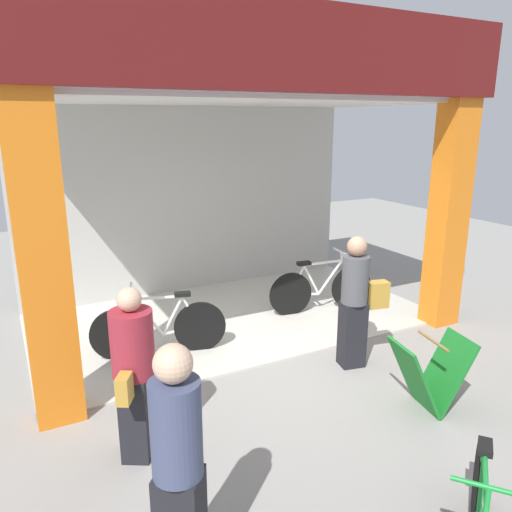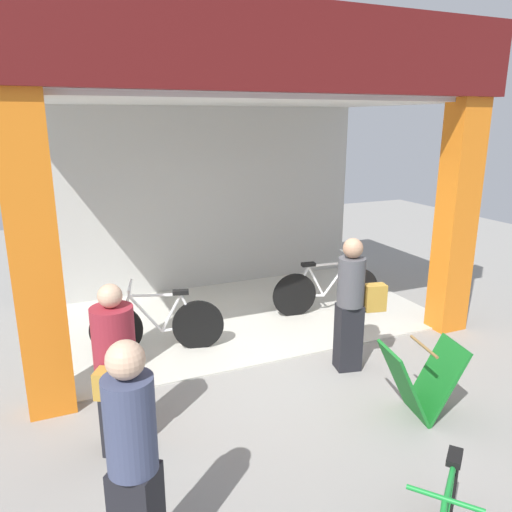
{
  "view_description": "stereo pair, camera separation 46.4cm",
  "coord_description": "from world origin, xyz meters",
  "px_view_note": "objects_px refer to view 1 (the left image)",
  "views": [
    {
      "loc": [
        -2.92,
        -4.79,
        2.89
      ],
      "look_at": [
        0.0,
        0.78,
        1.15
      ],
      "focal_mm": 34.87,
      "sensor_mm": 36.0,
      "label": 1
    },
    {
      "loc": [
        -2.5,
        -4.99,
        2.89
      ],
      "look_at": [
        0.0,
        0.78,
        1.15
      ],
      "focal_mm": 34.87,
      "sensor_mm": 36.0,
      "label": 2
    }
  ],
  "objects_px": {
    "bicycle_inside_0": "(321,288)",
    "pedestrian_3": "(134,372)",
    "sandwich_board_sign": "(430,374)",
    "pedestrian_1": "(356,301)",
    "bicycle_inside_1": "(160,328)",
    "pedestrian_2": "(178,470)"
  },
  "relations": [
    {
      "from": "bicycle_inside_1",
      "to": "sandwich_board_sign",
      "type": "relative_size",
      "value": 1.96
    },
    {
      "from": "sandwich_board_sign",
      "to": "pedestrian_2",
      "type": "relative_size",
      "value": 0.5
    },
    {
      "from": "bicycle_inside_1",
      "to": "pedestrian_1",
      "type": "xyz_separation_m",
      "value": [
        2.0,
        -1.33,
        0.46
      ]
    },
    {
      "from": "sandwich_board_sign",
      "to": "bicycle_inside_0",
      "type": "bearing_deg",
      "value": 78.04
    },
    {
      "from": "bicycle_inside_1",
      "to": "pedestrian_3",
      "type": "height_order",
      "value": "pedestrian_3"
    },
    {
      "from": "sandwich_board_sign",
      "to": "pedestrian_1",
      "type": "bearing_deg",
      "value": 93.83
    },
    {
      "from": "bicycle_inside_1",
      "to": "pedestrian_1",
      "type": "distance_m",
      "value": 2.44
    },
    {
      "from": "pedestrian_3",
      "to": "bicycle_inside_0",
      "type": "bearing_deg",
      "value": 31.48
    },
    {
      "from": "bicycle_inside_0",
      "to": "sandwich_board_sign",
      "type": "xyz_separation_m",
      "value": [
        -0.58,
        -2.74,
        0.01
      ]
    },
    {
      "from": "bicycle_inside_1",
      "to": "sandwich_board_sign",
      "type": "distance_m",
      "value": 3.21
    },
    {
      "from": "bicycle_inside_0",
      "to": "pedestrian_3",
      "type": "xyz_separation_m",
      "value": [
        -3.4,
        -2.08,
        0.44
      ]
    },
    {
      "from": "bicycle_inside_1",
      "to": "pedestrian_3",
      "type": "relative_size",
      "value": 1.05
    },
    {
      "from": "bicycle_inside_0",
      "to": "pedestrian_1",
      "type": "distance_m",
      "value": 1.81
    },
    {
      "from": "pedestrian_2",
      "to": "bicycle_inside_1",
      "type": "bearing_deg",
      "value": 75.27
    },
    {
      "from": "bicycle_inside_0",
      "to": "bicycle_inside_1",
      "type": "distance_m",
      "value": 2.67
    },
    {
      "from": "bicycle_inside_0",
      "to": "pedestrian_3",
      "type": "relative_size",
      "value": 1.08
    },
    {
      "from": "pedestrian_2",
      "to": "pedestrian_3",
      "type": "distance_m",
      "value": 1.42
    },
    {
      "from": "bicycle_inside_0",
      "to": "pedestrian_2",
      "type": "height_order",
      "value": "pedestrian_2"
    },
    {
      "from": "bicycle_inside_1",
      "to": "sandwich_board_sign",
      "type": "xyz_separation_m",
      "value": [
        2.07,
        -2.45,
        0.02
      ]
    },
    {
      "from": "bicycle_inside_1",
      "to": "sandwich_board_sign",
      "type": "bearing_deg",
      "value": -49.75
    },
    {
      "from": "sandwich_board_sign",
      "to": "pedestrian_2",
      "type": "height_order",
      "value": "pedestrian_2"
    },
    {
      "from": "sandwich_board_sign",
      "to": "pedestrian_1",
      "type": "xyz_separation_m",
      "value": [
        -0.07,
        1.12,
        0.44
      ]
    }
  ]
}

